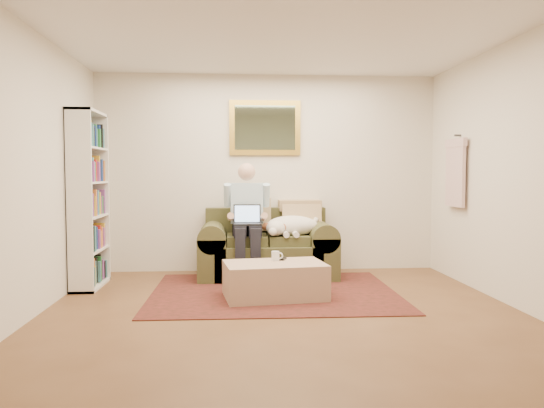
{
  "coord_description": "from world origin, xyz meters",
  "views": [
    {
      "loc": [
        -0.46,
        -4.55,
        1.3
      ],
      "look_at": [
        -0.02,
        1.44,
        0.95
      ],
      "focal_mm": 35.0,
      "sensor_mm": 36.0,
      "label": 1
    }
  ],
  "objects": [
    {
      "name": "coffee_mug",
      "position": [
        -0.01,
        1.01,
        0.42
      ],
      "size": [
        0.08,
        0.08,
        0.1
      ],
      "primitive_type": "cylinder",
      "color": "white",
      "rests_on": "ottoman"
    },
    {
      "name": "room_shell",
      "position": [
        0.0,
        0.35,
        1.3
      ],
      "size": [
        4.51,
        5.0,
        2.61
      ],
      "color": "brown",
      "rests_on": "ground"
    },
    {
      "name": "tv_remote",
      "position": [
        0.07,
        1.08,
        0.38
      ],
      "size": [
        0.09,
        0.16,
        0.02
      ],
      "primitive_type": "cube",
      "rotation": [
        0.0,
        0.0,
        -0.32
      ],
      "color": "black",
      "rests_on": "ottoman"
    },
    {
      "name": "sleeping_dog",
      "position": [
        0.27,
        1.95,
        0.65
      ],
      "size": [
        0.7,
        0.44,
        0.26
      ],
      "primitive_type": null,
      "color": "white",
      "rests_on": "sofa"
    },
    {
      "name": "wall_mirror",
      "position": [
        -0.03,
        2.47,
        1.9
      ],
      "size": [
        0.94,
        0.04,
        0.72
      ],
      "color": "gold",
      "rests_on": "room_shell"
    },
    {
      "name": "ottoman",
      "position": [
        -0.03,
        0.88,
        0.19
      ],
      "size": [
        1.1,
        0.78,
        0.37
      ],
      "primitive_type": "cube",
      "rotation": [
        0.0,
        0.0,
        0.13
      ],
      "color": "tan",
      "rests_on": "room_shell"
    },
    {
      "name": "rug",
      "position": [
        -0.02,
        1.14,
        0.01
      ],
      "size": [
        2.66,
        2.14,
        0.01
      ],
      "primitive_type": "cube",
      "rotation": [
        0.0,
        0.0,
        -0.01
      ],
      "color": "black",
      "rests_on": "room_shell"
    },
    {
      "name": "seated_man",
      "position": [
        -0.29,
        1.88,
        0.71
      ],
      "size": [
        0.56,
        0.8,
        1.43
      ],
      "primitive_type": null,
      "color": "#8CBED8",
      "rests_on": "sofa"
    },
    {
      "name": "sofa",
      "position": [
        -0.03,
        2.04,
        0.29
      ],
      "size": [
        1.7,
        0.86,
        1.02
      ],
      "color": "brown",
      "rests_on": "room_shell"
    },
    {
      "name": "bookshelf",
      "position": [
        -2.1,
        1.6,
        1.0
      ],
      "size": [
        0.28,
        0.8,
        2.0
      ],
      "primitive_type": null,
      "color": "white",
      "rests_on": "room_shell"
    },
    {
      "name": "hanging_shirt",
      "position": [
        2.19,
        1.6,
        1.35
      ],
      "size": [
        0.06,
        0.52,
        0.9
      ],
      "primitive_type": null,
      "color": "beige",
      "rests_on": "room_shell"
    },
    {
      "name": "laptop",
      "position": [
        -0.29,
        1.82,
        0.75
      ],
      "size": [
        0.33,
        0.26,
        0.24
      ],
      "color": "black",
      "rests_on": "seated_man"
    }
  ]
}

